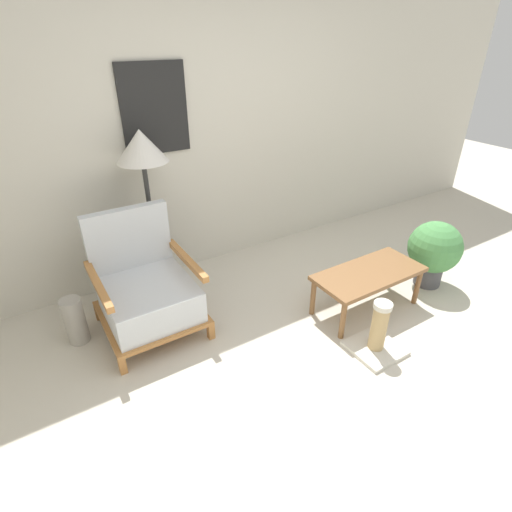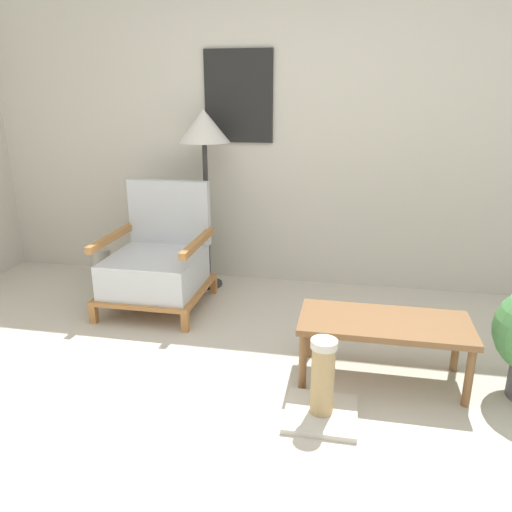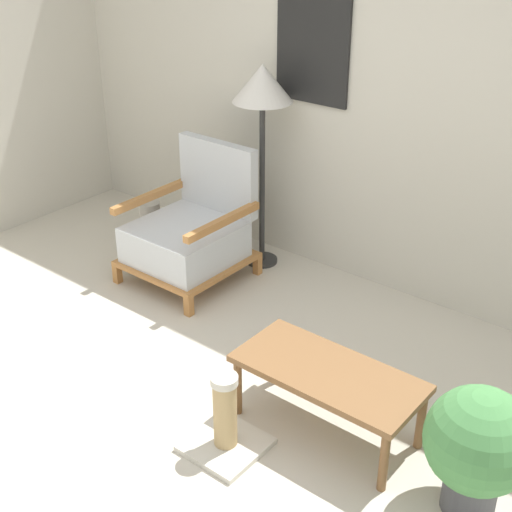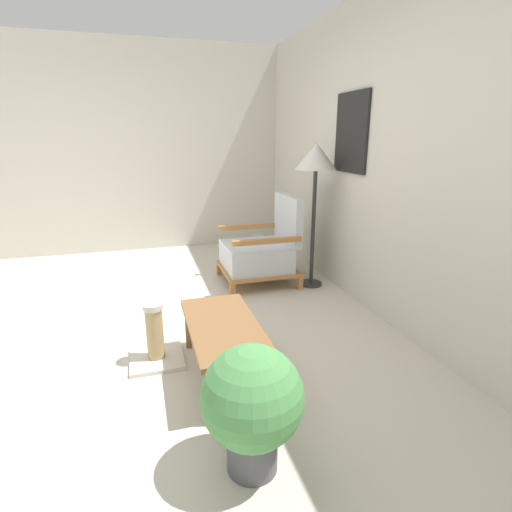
{
  "view_description": "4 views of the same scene",
  "coord_description": "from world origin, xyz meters",
  "views": [
    {
      "loc": [
        -1.69,
        -1.28,
        2.12
      ],
      "look_at": [
        -0.23,
        1.06,
        0.55
      ],
      "focal_mm": 28.0,
      "sensor_mm": 36.0,
      "label": 1
    },
    {
      "loc": [
        0.38,
        -2.02,
        1.58
      ],
      "look_at": [
        -0.23,
        1.06,
        0.55
      ],
      "focal_mm": 35.0,
      "sensor_mm": 36.0,
      "label": 2
    },
    {
      "loc": [
        2.1,
        -1.84,
        2.5
      ],
      "look_at": [
        -0.23,
        1.06,
        0.55
      ],
      "focal_mm": 50.0,
      "sensor_mm": 36.0,
      "label": 3
    },
    {
      "loc": [
        2.87,
        0.15,
        1.52
      ],
      "look_at": [
        -0.23,
        1.06,
        0.55
      ],
      "focal_mm": 28.0,
      "sensor_mm": 36.0,
      "label": 4
    }
  ],
  "objects": [
    {
      "name": "coffee_table",
      "position": [
        0.6,
        0.6,
        0.33
      ],
      "size": [
        0.95,
        0.44,
        0.37
      ],
      "color": "brown",
      "rests_on": "ground_plane"
    },
    {
      "name": "armchair",
      "position": [
        -1.05,
        1.36,
        0.34
      ],
      "size": [
        0.74,
        0.76,
        0.93
      ],
      "color": "#B2753D",
      "rests_on": "ground_plane"
    },
    {
      "name": "wall_back",
      "position": [
        -0.0,
        2.12,
        1.35
      ],
      "size": [
        8.0,
        0.09,
        2.7
      ],
      "color": "beige",
      "rests_on": "ground_plane"
    },
    {
      "name": "vase",
      "position": [
        -1.59,
        1.48,
        0.19
      ],
      "size": [
        0.16,
        0.16,
        0.38
      ],
      "primitive_type": "cylinder",
      "color": "#9E998E",
      "rests_on": "ground_plane"
    },
    {
      "name": "scratching_post",
      "position": [
        0.29,
        0.18,
        0.15
      ],
      "size": [
        0.37,
        0.37,
        0.44
      ],
      "color": "beige",
      "rests_on": "ground_plane"
    },
    {
      "name": "ground_plane",
      "position": [
        0.0,
        0.0,
        0.0
      ],
      "size": [
        14.0,
        14.0,
        0.0
      ],
      "primitive_type": "plane",
      "color": "beige"
    },
    {
      "name": "floor_lamp",
      "position": [
        -0.8,
        1.84,
        1.27
      ],
      "size": [
        0.41,
        0.41,
        1.46
      ],
      "color": "#2D2D2D",
      "rests_on": "ground_plane"
    }
  ]
}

